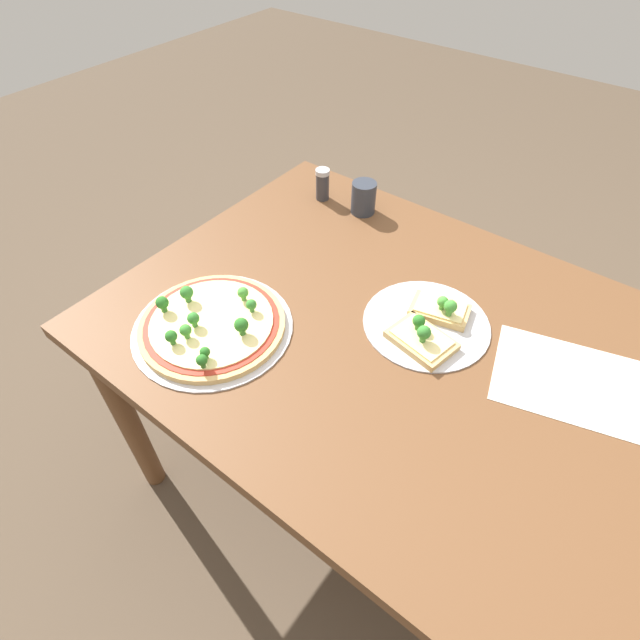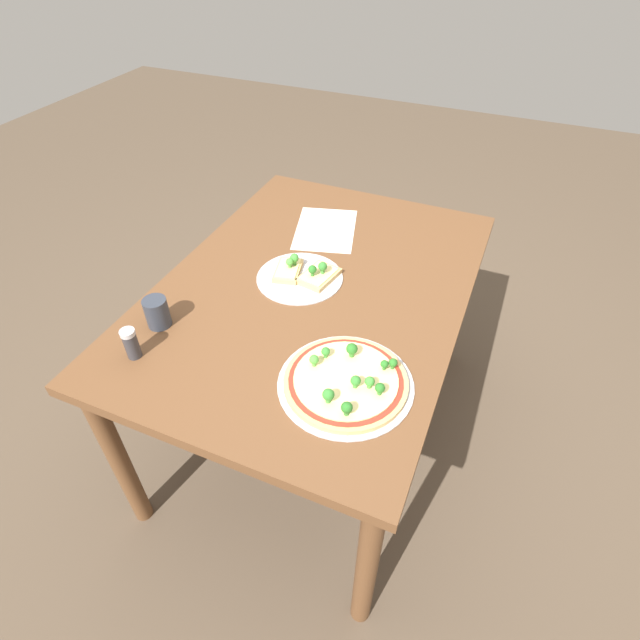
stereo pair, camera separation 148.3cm
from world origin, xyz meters
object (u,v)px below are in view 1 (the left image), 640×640
pizza_tray_slice (429,324)px  condiment_shaker (322,184)px  drinking_cup (364,198)px  dining_table (400,361)px  pizza_tray_whole (212,324)px

pizza_tray_slice → condiment_shaker: (0.51, -0.28, 0.03)m
drinking_cup → condiment_shaker: condiment_shaker is taller
condiment_shaker → drinking_cup: bearing=-173.5°
dining_table → drinking_cup: drinking_cup is taller
dining_table → condiment_shaker: 0.60m
pizza_tray_whole → condiment_shaker: (0.13, -0.57, 0.03)m
pizza_tray_slice → drinking_cup: drinking_cup is taller
dining_table → pizza_tray_slice: (-0.03, -0.05, 0.10)m
pizza_tray_slice → drinking_cup: 0.47m
dining_table → drinking_cup: (0.35, -0.34, 0.13)m
pizza_tray_whole → condiment_shaker: bearing=-77.3°
pizza_tray_slice → drinking_cup: size_ratio=3.10×
dining_table → pizza_tray_slice: bearing=-118.5°
pizza_tray_whole → pizza_tray_slice: size_ratio=1.25×
dining_table → condiment_shaker: (0.48, -0.33, 0.13)m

